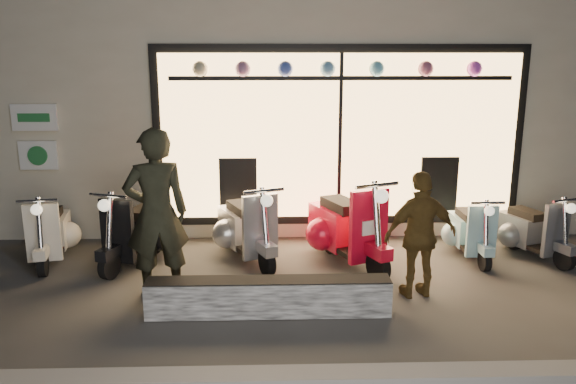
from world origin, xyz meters
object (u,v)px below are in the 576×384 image
(man, at_px, (156,214))
(woman, at_px, (421,235))
(graffiti_barrier, at_px, (269,297))
(scooter_red, at_px, (343,226))
(scooter_silver, at_px, (245,227))

(man, relative_size, woman, 1.33)
(man, distance_m, woman, 2.99)
(graffiti_barrier, xyz_separation_m, scooter_red, (1.01, 1.65, 0.27))
(scooter_silver, xyz_separation_m, scooter_red, (1.34, -0.17, 0.05))
(scooter_red, distance_m, woman, 1.44)
(scooter_silver, height_order, man, man)
(scooter_silver, distance_m, woman, 2.50)
(graffiti_barrier, distance_m, scooter_red, 1.96)
(woman, bearing_deg, graffiti_barrier, 3.32)
(woman, bearing_deg, man, -13.15)
(scooter_red, distance_m, man, 2.57)
(scooter_silver, distance_m, scooter_red, 1.35)
(graffiti_barrier, bearing_deg, scooter_red, 58.68)
(scooter_red, bearing_deg, woman, -82.71)
(man, xyz_separation_m, woman, (2.98, -0.12, -0.24))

